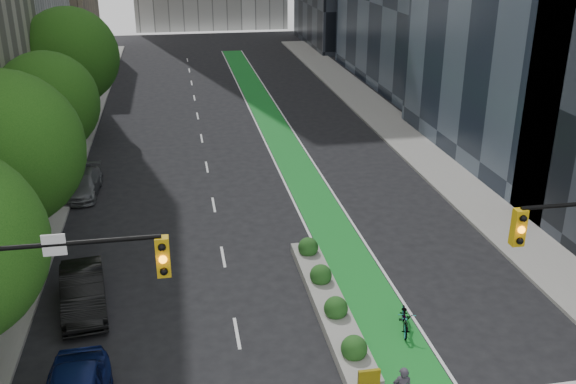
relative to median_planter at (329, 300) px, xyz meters
name	(u,v)px	position (x,y,z in m)	size (l,w,h in m)	color
sidewalk_left	(53,170)	(-13.00, 17.96, -0.30)	(3.60, 90.00, 0.15)	gray
sidewalk_right	(420,148)	(10.60, 17.96, -0.30)	(3.60, 90.00, 0.15)	gray
bike_lane_paint	(278,134)	(1.80, 22.96, -0.37)	(2.20, 70.00, 0.01)	#167E26
tree_mid	(3,150)	(-12.20, 4.96, 5.20)	(6.40, 6.40, 8.78)	black
tree_midfar	(47,103)	(-12.20, 14.96, 4.57)	(5.60, 5.60, 7.76)	black
tree_far	(70,56)	(-12.20, 24.96, 5.32)	(6.60, 6.60, 9.00)	black
signal_left	(0,325)	(-9.90, -6.57, 4.41)	(6.14, 0.51, 7.20)	black
median_planter	(329,300)	(0.00, 0.00, 0.00)	(1.20, 10.26, 1.10)	gray
bicycle	(405,318)	(2.41, -1.88, 0.11)	(0.63, 1.82, 0.95)	gray
parked_car_left_mid	(83,292)	(-9.33, 1.65, 0.39)	(1.61, 4.62, 1.52)	black
parked_car_left_far	(83,184)	(-10.70, 13.73, 0.25)	(1.75, 4.30, 1.25)	slate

